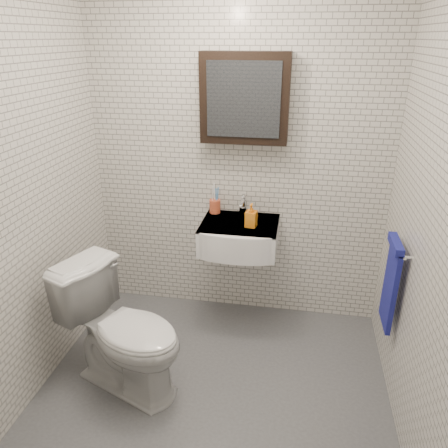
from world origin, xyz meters
name	(u,v)px	position (x,y,z in m)	size (l,w,h in m)	color
ground	(213,391)	(0.00, 0.00, 0.01)	(2.20, 2.00, 0.01)	#4D5055
room_shell	(210,170)	(0.00, 0.00, 1.47)	(2.22, 2.02, 2.51)	silver
washbasin	(239,237)	(0.05, 0.73, 0.76)	(0.55, 0.50, 0.20)	white
faucet	(243,206)	(0.05, 0.93, 0.92)	(0.06, 0.20, 0.15)	silver
mirror_cabinet	(245,99)	(0.05, 0.93, 1.70)	(0.60, 0.15, 0.60)	black
towel_rail	(391,280)	(1.04, 0.35, 0.72)	(0.09, 0.30, 0.58)	silver
toothbrush_cup	(215,205)	(-0.16, 0.94, 0.91)	(0.08, 0.08, 0.23)	#C35030
soap_bottle	(251,215)	(0.14, 0.73, 0.93)	(0.08, 0.08, 0.17)	orange
toilet	(124,331)	(-0.55, -0.02, 0.41)	(0.46, 0.80, 0.82)	white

